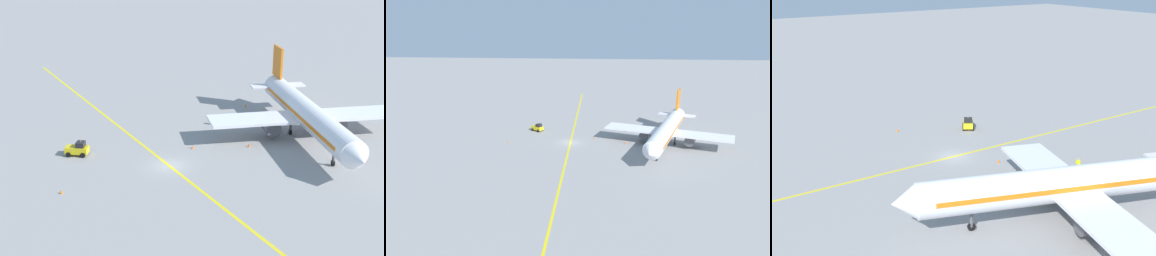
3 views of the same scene
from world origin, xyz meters
TOP-DOWN VIEW (x-y plane):
  - ground_plane at (0.00, 0.00)m, footprint 400.00×400.00m
  - apron_yellow_centreline at (0.00, 0.00)m, footprint 3.94×119.96m
  - airplane_at_gate at (-21.67, 0.34)m, footprint 28.21×34.62m
  - baggage_tug_white at (9.31, -8.83)m, footprint 3.33×2.93m
  - ground_crew_worker at (-13.08, -10.35)m, footprint 0.43×0.45m
  - traffic_cone_near_nose at (14.29, 1.13)m, footprint 0.32×0.32m
  - traffic_cone_mid_apron at (-12.58, -0.53)m, footprint 0.32×0.32m
  - traffic_cone_far_edge at (-5.35, -3.69)m, footprint 0.32×0.32m

SIDE VIEW (x-z plane):
  - ground_plane at x=0.00m, z-range 0.00..0.00m
  - apron_yellow_centreline at x=0.00m, z-range 0.00..0.01m
  - traffic_cone_near_nose at x=14.29m, z-range 0.00..0.55m
  - traffic_cone_mid_apron at x=-12.58m, z-range 0.00..0.55m
  - traffic_cone_far_edge at x=-5.35m, z-range 0.00..0.55m
  - baggage_tug_white at x=9.31m, z-range -0.15..1.96m
  - ground_crew_worker at x=-13.08m, z-range 0.07..1.75m
  - airplane_at_gate at x=-21.67m, z-range -1.59..9.01m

